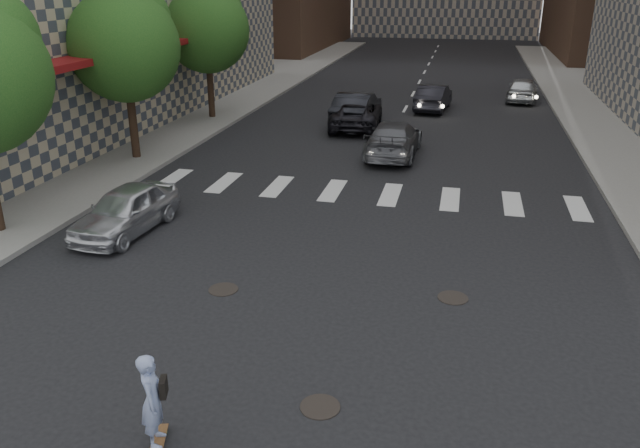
# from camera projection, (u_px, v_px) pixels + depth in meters

# --- Properties ---
(ground) EXTENTS (160.00, 160.00, 0.00)m
(ground) POSITION_uv_depth(u_px,v_px,m) (291.00, 325.00, 13.21)
(ground) COLOR black
(ground) RESTS_ON ground
(sidewalk_left) EXTENTS (13.00, 80.00, 0.15)m
(sidewalk_left) POSITION_uv_depth(u_px,v_px,m) (134.00, 110.00, 34.33)
(sidewalk_left) COLOR gray
(sidewalk_left) RESTS_ON ground
(tree_b) EXTENTS (4.20, 4.20, 6.60)m
(tree_b) POSITION_uv_depth(u_px,v_px,m) (127.00, 40.00, 23.56)
(tree_b) COLOR #382619
(tree_b) RESTS_ON sidewalk_left
(tree_c) EXTENTS (4.20, 4.20, 6.60)m
(tree_c) POSITION_uv_depth(u_px,v_px,m) (209.00, 26.00, 30.81)
(tree_c) COLOR #382619
(tree_c) RESTS_ON sidewalk_left
(manhole_a) EXTENTS (0.70, 0.70, 0.02)m
(manhole_a) POSITION_uv_depth(u_px,v_px,m) (320.00, 407.00, 10.69)
(manhole_a) COLOR black
(manhole_a) RESTS_ON ground
(manhole_b) EXTENTS (0.70, 0.70, 0.02)m
(manhole_b) POSITION_uv_depth(u_px,v_px,m) (223.00, 289.00, 14.71)
(manhole_b) COLOR black
(manhole_b) RESTS_ON ground
(manhole_c) EXTENTS (0.70, 0.70, 0.02)m
(manhole_c) POSITION_uv_depth(u_px,v_px,m) (453.00, 298.00, 14.33)
(manhole_c) COLOR black
(manhole_c) RESTS_ON ground
(skateboarder) EXTENTS (0.53, 0.86, 1.67)m
(skateboarder) POSITION_uv_depth(u_px,v_px,m) (153.00, 400.00, 9.49)
(skateboarder) COLOR brown
(skateboarder) RESTS_ON ground
(silver_sedan) EXTENTS (1.93, 4.06, 1.34)m
(silver_sedan) POSITION_uv_depth(u_px,v_px,m) (126.00, 210.00, 17.82)
(silver_sedan) COLOR silver
(silver_sedan) RESTS_ON ground
(traffic_car_a) EXTENTS (1.89, 4.96, 1.62)m
(traffic_car_a) POSITION_uv_depth(u_px,v_px,m) (357.00, 108.00, 30.96)
(traffic_car_a) COLOR black
(traffic_car_a) RESTS_ON ground
(traffic_car_b) EXTENTS (2.09, 4.94, 1.42)m
(traffic_car_b) POSITION_uv_depth(u_px,v_px,m) (394.00, 139.00, 25.53)
(traffic_car_b) COLOR #54555B
(traffic_car_b) RESTS_ON ground
(traffic_car_c) EXTENTS (2.61, 5.06, 1.36)m
(traffic_car_c) POSITION_uv_depth(u_px,v_px,m) (357.00, 115.00, 30.18)
(traffic_car_c) COLOR black
(traffic_car_c) RESTS_ON ground
(traffic_car_d) EXTENTS (2.16, 4.33, 1.42)m
(traffic_car_d) POSITION_uv_depth(u_px,v_px,m) (522.00, 89.00, 36.87)
(traffic_car_d) COLOR #B5B9BD
(traffic_car_d) RESTS_ON ground
(traffic_car_e) EXTENTS (1.93, 4.41, 1.41)m
(traffic_car_e) POSITION_uv_depth(u_px,v_px,m) (433.00, 97.00, 34.37)
(traffic_car_e) COLOR black
(traffic_car_e) RESTS_ON ground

